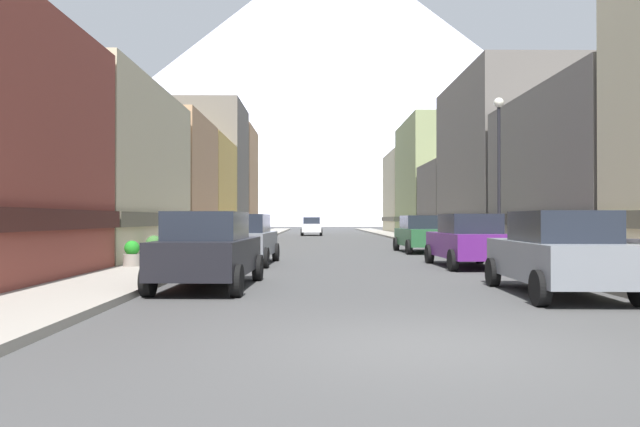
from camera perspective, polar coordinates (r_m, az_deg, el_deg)
ground_plane at (r=7.85m, az=9.52°, el=-12.40°), size 400.00×400.00×0.00m
sidewalk_left at (r=42.87m, az=-7.13°, el=-2.57°), size 2.50×100.00×0.15m
sidewalk_right at (r=43.26m, az=9.56°, el=-2.55°), size 2.50×100.00×0.15m
storefront_left_1 at (r=26.57m, az=-25.07°, el=3.28°), size 10.00×11.07×6.96m
storefront_left_2 at (r=35.70m, az=-17.38°, el=2.62°), size 8.63×8.11×7.39m
storefront_left_3 at (r=44.12m, az=-13.49°, el=2.00°), size 7.73×9.22×7.36m
storefront_left_4 at (r=52.90m, az=-11.32°, el=3.80°), size 7.71×8.37×11.54m
storefront_left_5 at (r=62.11m, az=-10.27°, el=2.86°), size 8.93×9.06×10.89m
storefront_right_1 at (r=27.33m, az=25.62°, el=3.13°), size 6.69×11.44×6.92m
storefront_right_2 at (r=39.06m, az=18.32°, el=4.51°), size 7.81×12.28×10.38m
storefront_right_3 at (r=48.83m, az=13.98°, el=1.01°), size 7.11×8.14×6.03m
storefront_right_4 at (r=59.73m, az=11.06°, el=3.14°), size 6.63×13.11×11.19m
storefront_right_5 at (r=72.32m, az=9.62°, el=1.84°), size 8.14×11.43×9.48m
car_left_0 at (r=14.16m, az=-10.58°, el=-3.41°), size 2.21×4.47×1.78m
car_left_1 at (r=21.29m, az=-7.20°, el=-2.44°), size 2.23×4.47×1.78m
car_right_0 at (r=13.53m, az=21.81°, el=-3.52°), size 2.20×4.46×1.78m
car_right_1 at (r=20.56m, az=13.95°, el=-2.50°), size 2.17×4.45×1.78m
car_right_2 at (r=29.12m, az=9.62°, el=-1.92°), size 2.20×4.46×1.78m
car_driving_0 at (r=58.14m, az=-0.81°, el=-1.22°), size 2.06×4.40×1.78m
trash_bin_right at (r=16.30m, az=27.68°, el=-3.88°), size 0.59×0.59×0.98m
potted_plant_0 at (r=21.85m, az=-15.58°, el=-3.02°), size 0.59×0.59×0.88m
potted_plant_1 at (r=19.41m, az=-17.54°, el=-3.74°), size 0.53×0.53×0.79m
pedestrian_0 at (r=30.73m, az=13.75°, el=-1.88°), size 0.36×0.36×1.58m
pedestrian_1 at (r=23.85m, az=18.02°, el=-2.25°), size 0.36×0.36×1.60m
streetlamp_right at (r=22.63m, az=16.73°, el=5.52°), size 0.36×0.36×5.86m
mountain_backdrop at (r=274.93m, az=1.27°, el=12.66°), size 286.55×286.55×128.57m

